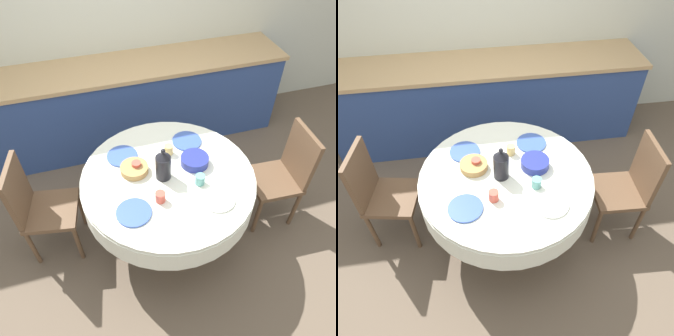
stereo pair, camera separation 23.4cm
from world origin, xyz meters
TOP-DOWN VIEW (x-y plane):
  - ground_plane at (0.00, 0.00)m, footprint 12.00×12.00m
  - wall_back at (0.00, 1.71)m, footprint 7.00×0.05m
  - kitchen_counter at (0.00, 1.38)m, footprint 3.24×0.64m
  - dining_table at (0.00, 0.00)m, footprint 1.31×1.31m
  - chair_left at (1.00, -0.06)m, footprint 0.42×0.42m
  - chair_right at (-0.98, 0.17)m, footprint 0.46×0.46m
  - plate_near_left at (-0.32, -0.26)m, footprint 0.24×0.24m
  - cup_near_left at (-0.12, -0.21)m, footprint 0.07×0.07m
  - plate_near_right at (0.26, -0.32)m, footprint 0.24×0.24m
  - cup_near_right at (0.20, -0.14)m, footprint 0.07×0.07m
  - plate_far_left at (-0.29, 0.30)m, footprint 0.24×0.24m
  - cup_far_left at (-0.21, 0.12)m, footprint 0.07×0.07m
  - plate_far_right at (0.26, 0.32)m, footprint 0.24×0.24m
  - cup_far_right at (0.07, 0.23)m, footprint 0.07×0.07m
  - coffee_carafe at (-0.04, -0.00)m, footprint 0.11×0.11m
  - bread_basket at (-0.23, 0.11)m, footprint 0.21×0.21m
  - fruit_bowl at (0.23, 0.06)m, footprint 0.21×0.21m

SIDE VIEW (x-z plane):
  - ground_plane at x=0.00m, z-range 0.00..0.00m
  - kitchen_counter at x=0.00m, z-range 0.00..0.92m
  - chair_left at x=1.00m, z-range 0.05..0.98m
  - chair_right at x=-0.98m, z-range 0.05..0.98m
  - dining_table at x=0.00m, z-range 0.24..0.97m
  - plate_near_left at x=-0.32m, z-range 0.73..0.74m
  - plate_near_right at x=0.26m, z-range 0.73..0.74m
  - plate_far_left at x=-0.29m, z-range 0.73..0.74m
  - plate_far_right at x=0.26m, z-range 0.73..0.74m
  - bread_basket at x=-0.23m, z-range 0.73..0.78m
  - fruit_bowl at x=0.23m, z-range 0.73..0.80m
  - cup_near_left at x=-0.12m, z-range 0.73..0.81m
  - cup_near_right at x=0.20m, z-range 0.73..0.81m
  - cup_far_left at x=-0.21m, z-range 0.73..0.81m
  - cup_far_right at x=0.07m, z-range 0.73..0.81m
  - coffee_carafe at x=-0.04m, z-range 0.71..0.98m
  - wall_back at x=0.00m, z-range 0.00..2.60m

